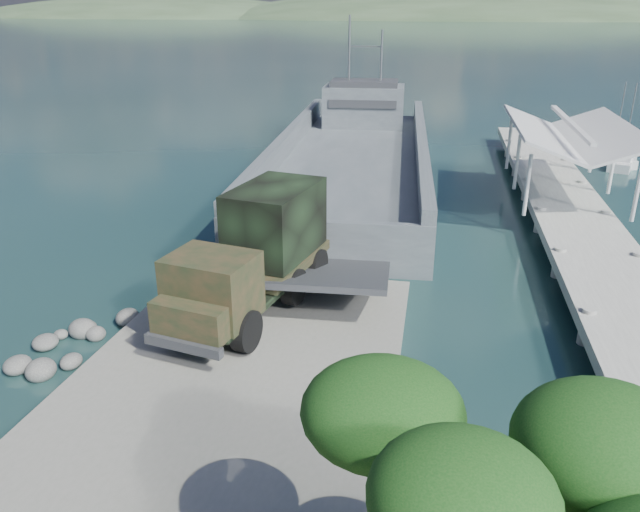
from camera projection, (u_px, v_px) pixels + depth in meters
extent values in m
plane|color=#163637|center=(245.00, 371.00, 20.62)|extent=(1400.00, 1400.00, 0.00)
cube|color=slate|center=(235.00, 382.00, 19.61)|extent=(10.00, 18.00, 0.50)
cube|color=#97968E|center=(566.00, 205.00, 34.43)|extent=(4.00, 44.00, 0.50)
cube|color=#495157|center=(353.00, 173.00, 42.81)|extent=(11.51, 32.99, 2.71)
cube|color=#495157|center=(287.00, 143.00, 42.61)|extent=(2.42, 32.49, 1.41)
cube|color=#495157|center=(421.00, 146.00, 41.51)|extent=(2.42, 32.49, 1.41)
cube|color=#495157|center=(323.00, 251.00, 27.75)|extent=(9.76, 0.97, 2.82)
cube|color=#495157|center=(364.00, 106.00, 51.65)|extent=(6.73, 4.68, 3.25)
cube|color=#2F3135|center=(365.00, 83.00, 50.96)|extent=(5.60, 3.76, 0.43)
cylinder|color=gray|center=(349.00, 51.00, 50.18)|extent=(0.17, 0.17, 5.42)
cylinder|color=gray|center=(381.00, 58.00, 50.07)|extent=(0.17, 0.17, 4.33)
cylinder|color=black|center=(181.00, 317.00, 21.58)|extent=(0.79, 1.51, 1.44)
cylinder|color=black|center=(246.00, 331.00, 20.68)|extent=(0.79, 1.51, 1.44)
cylinder|color=black|center=(236.00, 276.00, 24.81)|extent=(0.79, 1.51, 1.44)
cylinder|color=black|center=(294.00, 287.00, 23.91)|extent=(0.79, 1.51, 1.44)
cylinder|color=black|center=(261.00, 257.00, 26.71)|extent=(0.79, 1.51, 1.44)
cylinder|color=black|center=(316.00, 266.00, 25.81)|extent=(0.79, 1.51, 1.44)
cube|color=black|center=(256.00, 284.00, 23.73)|extent=(4.12, 8.75, 0.28)
cube|color=black|center=(212.00, 287.00, 20.73)|extent=(3.17, 2.74, 2.22)
cube|color=black|center=(191.00, 319.00, 19.79)|extent=(2.70, 1.50, 1.11)
cube|color=black|center=(274.00, 260.00, 24.91)|extent=(3.77, 5.56, 0.39)
cube|color=black|center=(275.00, 221.00, 24.50)|extent=(3.47, 4.67, 2.77)
cube|color=#2F3135|center=(183.00, 345.00, 19.57)|extent=(2.77, 0.84, 0.33)
imported|color=black|center=(214.00, 330.00, 20.25)|extent=(0.80, 0.63, 1.92)
cube|color=silver|center=(612.00, 159.00, 47.87)|extent=(2.39, 5.26, 0.83)
cube|color=silver|center=(619.00, 155.00, 46.81)|extent=(1.54, 1.69, 0.55)
cylinder|color=gray|center=(620.00, 120.00, 46.75)|extent=(0.09, 0.09, 5.53)
cube|color=silver|center=(622.00, 163.00, 46.65)|extent=(3.19, 5.33, 0.84)
cube|color=silver|center=(622.00, 158.00, 45.70)|extent=(1.74, 1.85, 0.56)
cylinder|color=gray|center=(630.00, 122.00, 45.52)|extent=(0.09, 0.09, 5.59)
ellipsoid|color=#103D11|center=(383.00, 411.00, 10.00)|extent=(2.61, 2.61, 1.49)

